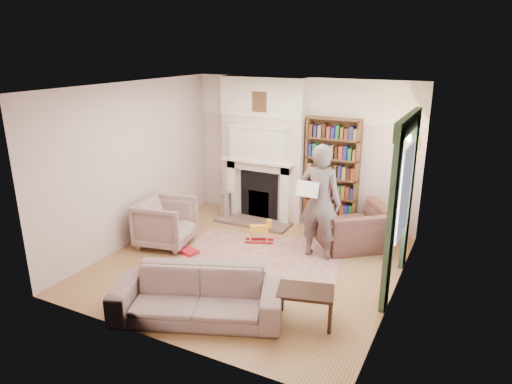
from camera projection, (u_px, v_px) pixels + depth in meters
The scene contains 25 objects.
floor at pixel (249, 264), 7.35m from camera, with size 4.50×4.50×0.00m, color brown.
ceiling at pixel (248, 87), 6.49m from camera, with size 4.50×4.50×0.00m, color white.
wall_back at pixel (302, 151), 8.83m from camera, with size 4.50×4.50×0.00m, color beige.
wall_front at pixel (154, 233), 5.01m from camera, with size 4.50×4.50×0.00m, color beige.
wall_left at pixel (134, 164), 7.89m from camera, with size 4.50×4.50×0.00m, color beige.
wall_right at pixel (401, 203), 5.96m from camera, with size 4.50×4.50×0.00m, color beige.
fireplace at pixel (263, 150), 8.99m from camera, with size 1.70×0.58×2.80m.
bookcase at pixel (332, 168), 8.51m from camera, with size 1.00×0.24×1.85m, color brown.
window at pixel (405, 191), 6.29m from camera, with size 0.02×0.90×1.30m, color silver.
curtain_left at pixel (391, 224), 5.79m from camera, with size 0.07×0.32×2.40m, color #2E4831.
curtain_right at pixel (409, 194), 6.98m from camera, with size 0.07×0.32×2.40m, color #2E4831.
pelmet at pixel (409, 123), 6.02m from camera, with size 0.09×1.70×0.24m, color #2E4831.
wall_sconce at pixel (407, 143), 7.17m from camera, with size 0.20×0.24×0.24m, color gold, non-canonical shape.
rug at pixel (260, 259), 7.52m from camera, with size 2.57×1.98×0.01m, color #B9A88B.
armchair_reading at pixel (355, 228), 7.84m from camera, with size 1.14×1.00×0.74m, color #432924.
armchair_left at pixel (166, 223), 7.96m from camera, with size 0.88×0.90×0.82m, color #A8998A.
sofa at pixel (197, 295), 5.84m from camera, with size 2.15×0.84×0.63m, color gray.
man_reading at pixel (320, 202), 7.34m from camera, with size 0.70×0.46×1.92m, color #5E4D4B.
newspaper at pixel (307, 189), 7.15m from camera, with size 0.36×0.02×0.25m, color white.
coffee_table at pixel (305, 306), 5.76m from camera, with size 0.70×0.45×0.45m, color black, non-canonical shape.
paraffin_heater at pixel (226, 205), 9.26m from camera, with size 0.24×0.24×0.55m, color #A6A8AD.
rocking_horse at pixel (259, 231), 8.08m from camera, with size 0.50×0.20×0.44m, color yellow, non-canonical shape.
board_game at pixel (221, 269), 7.12m from camera, with size 0.39×0.39×0.03m, color #E7BF51.
game_box_lid at pixel (188, 251), 7.71m from camera, with size 0.33×0.22×0.05m, color #B41427.
comic_annuals at pixel (252, 275), 6.96m from camera, with size 0.61×0.68×0.02m.
Camera 1 is at (3.09, -5.88, 3.37)m, focal length 32.00 mm.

